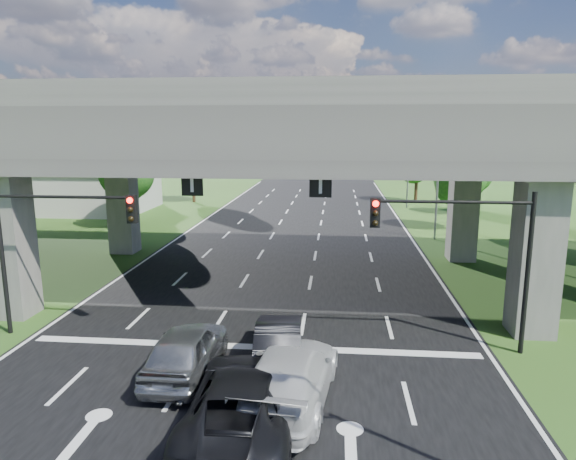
% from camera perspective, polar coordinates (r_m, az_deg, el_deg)
% --- Properties ---
extents(ground, '(160.00, 160.00, 0.00)m').
position_cam_1_polar(ground, '(16.91, -6.14, -17.69)').
color(ground, '#2E4D18').
rests_on(ground, ground).
extents(road, '(18.00, 120.00, 0.03)m').
position_cam_1_polar(road, '(25.99, -1.72, -7.07)').
color(road, black).
rests_on(road, ground).
extents(overpass, '(80.00, 15.00, 10.00)m').
position_cam_1_polar(overpass, '(26.68, -1.28, 10.68)').
color(overpass, '#3C3937').
rests_on(overpass, ground).
extents(warehouse, '(20.00, 10.00, 4.00)m').
position_cam_1_polar(warehouse, '(57.75, -24.93, 4.02)').
color(warehouse, '#9E9E99').
rests_on(warehouse, ground).
extents(signal_right, '(5.76, 0.54, 6.00)m').
position_cam_1_polar(signal_right, '(19.44, 19.35, -1.22)').
color(signal_right, black).
rests_on(signal_right, ground).
extents(signal_left, '(5.76, 0.54, 6.00)m').
position_cam_1_polar(signal_left, '(21.80, -24.79, -0.34)').
color(signal_left, black).
rests_on(signal_left, ground).
extents(streetlight_far, '(3.38, 0.25, 10.00)m').
position_cam_1_polar(streetlight_far, '(39.19, 15.84, 7.38)').
color(streetlight_far, gray).
rests_on(streetlight_far, ground).
extents(streetlight_beyond, '(3.38, 0.25, 10.00)m').
position_cam_1_polar(streetlight_beyond, '(54.99, 12.88, 8.49)').
color(streetlight_beyond, gray).
rests_on(streetlight_beyond, ground).
extents(tree_left_near, '(4.50, 4.50, 7.80)m').
position_cam_1_polar(tree_left_near, '(44.07, -17.47, 6.32)').
color(tree_left_near, black).
rests_on(tree_left_near, ground).
extents(tree_left_mid, '(3.91, 3.90, 6.76)m').
position_cam_1_polar(tree_left_mid, '(52.63, -17.09, 6.35)').
color(tree_left_mid, black).
rests_on(tree_left_mid, ground).
extents(tree_left_far, '(4.80, 4.80, 8.32)m').
position_cam_1_polar(tree_left_far, '(58.81, -10.52, 8.05)').
color(tree_left_far, black).
rests_on(tree_left_far, ground).
extents(tree_right_near, '(4.20, 4.20, 7.28)m').
position_cam_1_polar(tree_right_near, '(43.79, 18.63, 5.80)').
color(tree_right_near, black).
rests_on(tree_right_near, ground).
extents(tree_right_mid, '(3.91, 3.90, 6.76)m').
position_cam_1_polar(tree_right_mid, '(52.28, 19.87, 6.15)').
color(tree_right_mid, black).
rests_on(tree_right_mid, ground).
extents(tree_right_far, '(4.50, 4.50, 7.80)m').
position_cam_1_polar(tree_right_far, '(59.27, 14.23, 7.61)').
color(tree_right_far, black).
rests_on(tree_right_far, ground).
extents(car_silver, '(2.06, 5.01, 1.70)m').
position_cam_1_polar(car_silver, '(17.97, -11.20, -12.90)').
color(car_silver, gray).
rests_on(car_silver, road).
extents(car_dark, '(1.94, 4.65, 1.49)m').
position_cam_1_polar(car_dark, '(18.69, -1.05, -12.05)').
color(car_dark, black).
rests_on(car_dark, road).
extents(car_white, '(3.07, 6.17, 1.72)m').
position_cam_1_polar(car_white, '(15.94, 0.20, -15.90)').
color(car_white, '#B8B8B8').
rests_on(car_white, road).
extents(car_trailing, '(2.94, 6.23, 1.72)m').
position_cam_1_polar(car_trailing, '(14.80, -4.87, -18.23)').
color(car_trailing, black).
rests_on(car_trailing, road).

